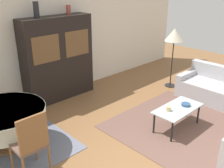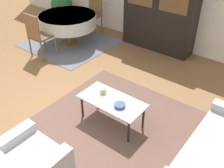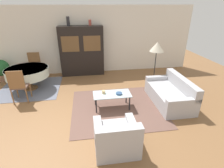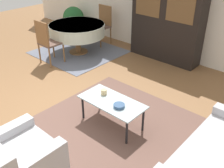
{
  "view_description": "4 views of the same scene",
  "coord_description": "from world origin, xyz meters",
  "px_view_note": "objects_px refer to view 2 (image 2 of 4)",
  "views": [
    {
      "loc": [
        -2.87,
        -1.79,
        2.76
      ],
      "look_at": [
        0.2,
        1.4,
        0.95
      ],
      "focal_mm": 42.0,
      "sensor_mm": 36.0,
      "label": 1
    },
    {
      "loc": [
        3.08,
        -1.97,
        2.93
      ],
      "look_at": [
        1.13,
        0.54,
        0.75
      ],
      "focal_mm": 42.0,
      "sensor_mm": 36.0,
      "label": 2
    },
    {
      "loc": [
        0.48,
        -3.7,
        2.73
      ],
      "look_at": [
        1.13,
        0.54,
        0.75
      ],
      "focal_mm": 28.0,
      "sensor_mm": 36.0,
      "label": 3
    },
    {
      "loc": [
        3.37,
        -1.97,
        2.66
      ],
      "look_at": [
        1.13,
        0.54,
        0.75
      ],
      "focal_mm": 42.0,
      "sensor_mm": 36.0,
      "label": 4
    }
  ],
  "objects_px": {
    "display_cabinet": "(160,8)",
    "dining_chair_near": "(38,34)",
    "bowl": "(120,105)",
    "potted_plant": "(62,7)",
    "cup": "(103,91)",
    "coffee_table": "(112,103)",
    "dining_table": "(68,21)",
    "dining_chair_far": "(93,12)"
  },
  "relations": [
    {
      "from": "coffee_table",
      "to": "dining_table",
      "type": "height_order",
      "value": "dining_table"
    },
    {
      "from": "dining_table",
      "to": "dining_chair_near",
      "type": "relative_size",
      "value": 1.35
    },
    {
      "from": "dining_chair_far",
      "to": "bowl",
      "type": "bearing_deg",
      "value": 137.26
    },
    {
      "from": "dining_chair_far",
      "to": "potted_plant",
      "type": "distance_m",
      "value": 1.25
    },
    {
      "from": "cup",
      "to": "dining_table",
      "type": "bearing_deg",
      "value": 146.73
    },
    {
      "from": "bowl",
      "to": "dining_chair_near",
      "type": "bearing_deg",
      "value": 164.56
    },
    {
      "from": "bowl",
      "to": "potted_plant",
      "type": "distance_m",
      "value": 4.87
    },
    {
      "from": "display_cabinet",
      "to": "potted_plant",
      "type": "relative_size",
      "value": 2.39
    },
    {
      "from": "cup",
      "to": "coffee_table",
      "type": "bearing_deg",
      "value": -15.19
    },
    {
      "from": "coffee_table",
      "to": "dining_table",
      "type": "distance_m",
      "value": 3.13
    },
    {
      "from": "dining_table",
      "to": "cup",
      "type": "bearing_deg",
      "value": -33.27
    },
    {
      "from": "coffee_table",
      "to": "bowl",
      "type": "bearing_deg",
      "value": -15.46
    },
    {
      "from": "dining_table",
      "to": "bowl",
      "type": "relative_size",
      "value": 8.18
    },
    {
      "from": "display_cabinet",
      "to": "dining_chair_near",
      "type": "height_order",
      "value": "display_cabinet"
    },
    {
      "from": "dining_chair_near",
      "to": "potted_plant",
      "type": "height_order",
      "value": "dining_chair_near"
    },
    {
      "from": "display_cabinet",
      "to": "bowl",
      "type": "relative_size",
      "value": 11.56
    },
    {
      "from": "dining_chair_near",
      "to": "cup",
      "type": "bearing_deg",
      "value": -15.46
    },
    {
      "from": "dining_table",
      "to": "bowl",
      "type": "distance_m",
      "value": 3.32
    },
    {
      "from": "dining_chair_far",
      "to": "bowl",
      "type": "xyz_separation_m",
      "value": [
        2.84,
        -2.63,
        -0.11
      ]
    },
    {
      "from": "dining_chair_near",
      "to": "bowl",
      "type": "relative_size",
      "value": 6.06
    },
    {
      "from": "dining_table",
      "to": "display_cabinet",
      "type": "bearing_deg",
      "value": 32.09
    },
    {
      "from": "cup",
      "to": "dining_chair_near",
      "type": "bearing_deg",
      "value": 164.54
    },
    {
      "from": "dining_chair_far",
      "to": "bowl",
      "type": "relative_size",
      "value": 6.06
    },
    {
      "from": "dining_chair_near",
      "to": "potted_plant",
      "type": "xyz_separation_m",
      "value": [
        -1.25,
        1.87,
        -0.12
      ]
    },
    {
      "from": "display_cabinet",
      "to": "dining_chair_far",
      "type": "distance_m",
      "value": 1.91
    },
    {
      "from": "dining_table",
      "to": "bowl",
      "type": "height_order",
      "value": "dining_table"
    },
    {
      "from": "display_cabinet",
      "to": "dining_table",
      "type": "distance_m",
      "value": 2.22
    },
    {
      "from": "coffee_table",
      "to": "bowl",
      "type": "height_order",
      "value": "bowl"
    },
    {
      "from": "coffee_table",
      "to": "dining_chair_near",
      "type": "xyz_separation_m",
      "value": [
        -2.65,
        0.73,
        0.19
      ]
    },
    {
      "from": "dining_table",
      "to": "bowl",
      "type": "xyz_separation_m",
      "value": [
        2.84,
        -1.71,
        -0.14
      ]
    },
    {
      "from": "dining_chair_far",
      "to": "potted_plant",
      "type": "relative_size",
      "value": 1.25
    },
    {
      "from": "bowl",
      "to": "dining_table",
      "type": "bearing_deg",
      "value": 149.03
    },
    {
      "from": "display_cabinet",
      "to": "cup",
      "type": "distance_m",
      "value": 2.85
    },
    {
      "from": "dining_chair_far",
      "to": "cup",
      "type": "distance_m",
      "value": 3.49
    },
    {
      "from": "dining_chair_near",
      "to": "bowl",
      "type": "bearing_deg",
      "value": -15.44
    },
    {
      "from": "dining_chair_near",
      "to": "dining_chair_far",
      "type": "relative_size",
      "value": 1.0
    },
    {
      "from": "dining_chair_near",
      "to": "cup",
      "type": "relative_size",
      "value": 10.69
    },
    {
      "from": "coffee_table",
      "to": "bowl",
      "type": "xyz_separation_m",
      "value": [
        0.19,
        -0.05,
        0.07
      ]
    },
    {
      "from": "dining_table",
      "to": "dining_chair_far",
      "type": "relative_size",
      "value": 1.35
    },
    {
      "from": "potted_plant",
      "to": "dining_table",
      "type": "bearing_deg",
      "value": -37.21
    },
    {
      "from": "dining_table",
      "to": "bowl",
      "type": "bearing_deg",
      "value": -30.97
    },
    {
      "from": "coffee_table",
      "to": "potted_plant",
      "type": "bearing_deg",
      "value": 146.32
    }
  ]
}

